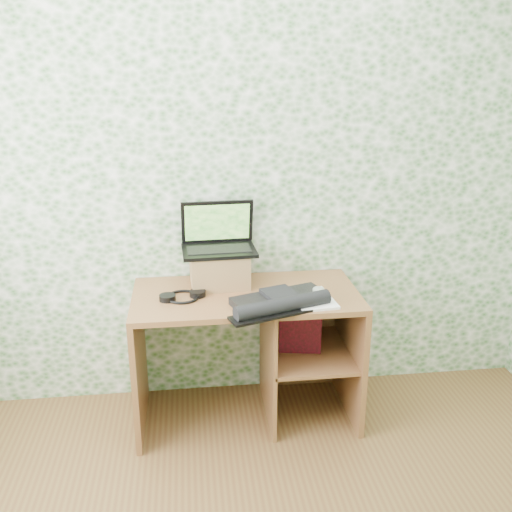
{
  "coord_description": "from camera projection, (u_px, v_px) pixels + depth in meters",
  "views": [
    {
      "loc": [
        -0.29,
        -1.34,
        1.92
      ],
      "look_at": [
        0.05,
        1.39,
        0.97
      ],
      "focal_mm": 40.0,
      "sensor_mm": 36.0,
      "label": 1
    }
  ],
  "objects": [
    {
      "name": "wall_back",
      "position": [
        239.0,
        179.0,
        3.14
      ],
      "size": [
        3.5,
        0.0,
        3.5
      ],
      "primitive_type": "plane",
      "rotation": [
        1.57,
        0.0,
        0.0
      ],
      "color": "white",
      "rests_on": "ground"
    },
    {
      "name": "desk",
      "position": [
        260.0,
        335.0,
        3.15
      ],
      "size": [
        1.2,
        0.6,
        0.75
      ],
      "color": "brown",
      "rests_on": "floor"
    },
    {
      "name": "riser",
      "position": [
        219.0,
        268.0,
        3.12
      ],
      "size": [
        0.32,
        0.27,
        0.19
      ],
      "primitive_type": "cube",
      "rotation": [
        0.0,
        0.0,
        0.05
      ],
      "color": "olive",
      "rests_on": "desk"
    },
    {
      "name": "laptop",
      "position": [
        218.0,
        239.0,
        3.1
      ],
      "size": [
        0.41,
        0.29,
        0.26
      ],
      "rotation": [
        0.0,
        0.0,
        0.05
      ],
      "color": "black",
      "rests_on": "riser"
    },
    {
      "name": "keyboard",
      "position": [
        281.0,
        302.0,
        2.85
      ],
      "size": [
        0.56,
        0.43,
        0.08
      ],
      "rotation": [
        0.0,
        0.0,
        0.33
      ],
      "color": "black",
      "rests_on": "desk"
    },
    {
      "name": "headphones",
      "position": [
        183.0,
        296.0,
        2.96
      ],
      "size": [
        0.24,
        0.21,
        0.03
      ],
      "rotation": [
        0.0,
        0.0,
        0.23
      ],
      "color": "black",
      "rests_on": "desk"
    },
    {
      "name": "notepad",
      "position": [
        312.0,
        299.0,
        2.94
      ],
      "size": [
        0.23,
        0.3,
        0.01
      ],
      "primitive_type": "cube",
      "rotation": [
        0.0,
        0.0,
        0.1
      ],
      "color": "white",
      "rests_on": "desk"
    },
    {
      "name": "mouse",
      "position": [
        319.0,
        293.0,
        2.94
      ],
      "size": [
        0.07,
        0.11,
        0.04
      ],
      "primitive_type": "ellipsoid",
      "rotation": [
        0.0,
        0.0,
        -0.08
      ],
      "color": "silver",
      "rests_on": "notepad"
    },
    {
      "name": "pen",
      "position": [
        320.0,
        293.0,
        2.98
      ],
      "size": [
        0.04,
        0.12,
        0.01
      ],
      "primitive_type": "cylinder",
      "rotation": [
        1.57,
        0.0,
        -0.26
      ],
      "color": "black",
      "rests_on": "notepad"
    },
    {
      "name": "red_box",
      "position": [
        300.0,
        328.0,
        3.13
      ],
      "size": [
        0.24,
        0.11,
        0.28
      ],
      "primitive_type": "cube",
      "rotation": [
        0.0,
        0.0,
        -0.18
      ],
      "color": "maroon",
      "rests_on": "desk"
    }
  ]
}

